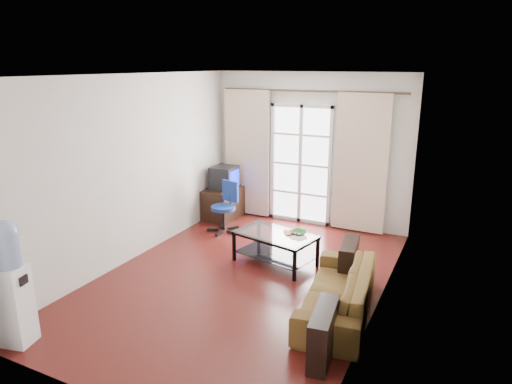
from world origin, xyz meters
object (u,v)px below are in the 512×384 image
at_px(coffee_table, 275,244).
at_px(crt_tv, 223,177).
at_px(tv_stand, 223,203).
at_px(task_chair, 225,217).
at_px(water_cooler, 11,281).
at_px(sofa, 338,291).

relative_size(coffee_table, crt_tv, 2.61).
bearing_deg(crt_tv, tv_stand, -104.77).
bearing_deg(task_chair, coffee_table, -19.49).
bearing_deg(coffee_table, water_cooler, -118.34).
xyz_separation_m(tv_stand, water_cooler, (0.10, -4.44, 0.42)).
relative_size(crt_tv, task_chair, 0.55).
bearing_deg(water_cooler, tv_stand, 77.49).
xyz_separation_m(sofa, crt_tv, (-2.91, 2.37, 0.52)).
bearing_deg(sofa, water_cooler, -60.91).
height_order(coffee_table, task_chair, task_chair).
bearing_deg(tv_stand, coffee_table, -38.51).
bearing_deg(sofa, crt_tv, -136.56).
height_order(task_chair, water_cooler, water_cooler).
height_order(crt_tv, task_chair, crt_tv).
height_order(sofa, tv_stand, tv_stand).
height_order(tv_stand, task_chair, task_chair).
relative_size(coffee_table, water_cooler, 0.92).
distance_m(coffee_table, task_chair, 1.58).
xyz_separation_m(tv_stand, task_chair, (0.37, -0.61, -0.03)).
relative_size(tv_stand, task_chair, 0.90).
bearing_deg(water_cooler, coffee_table, 47.91).
distance_m(coffee_table, water_cooler, 3.42).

